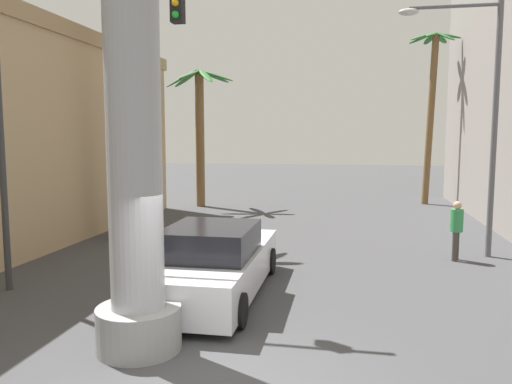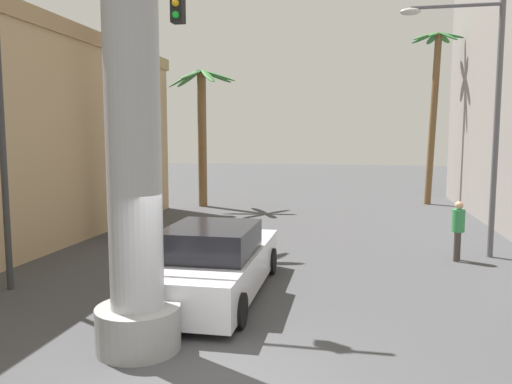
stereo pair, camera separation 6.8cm
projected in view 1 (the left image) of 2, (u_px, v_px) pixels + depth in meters
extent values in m
plane|color=#424244|center=(295.00, 240.00, 16.37)|extent=(88.98, 88.98, 0.00)
cylinder|color=#9E9EA3|center=(131.00, 39.00, 7.44)|extent=(0.84, 0.84, 9.67)
cylinder|color=gray|center=(139.00, 328.00, 7.94)|extent=(1.34, 1.34, 0.70)
cylinder|color=#59595E|center=(494.00, 131.00, 13.73)|extent=(0.16, 0.16, 7.06)
cylinder|color=#59595E|center=(454.00, 6.00, 13.57)|extent=(2.38, 0.10, 0.10)
ellipsoid|color=beige|center=(409.00, 12.00, 13.81)|extent=(0.56, 0.28, 0.20)
cylinder|color=#333333|center=(1.00, 143.00, 10.71)|extent=(0.14, 0.14, 6.48)
cube|color=black|center=(178.00, 4.00, 9.66)|extent=(0.24, 0.24, 0.70)
sphere|color=yellow|center=(175.00, 3.00, 9.53)|extent=(0.14, 0.14, 0.14)
sphere|color=green|center=(175.00, 15.00, 9.55)|extent=(0.14, 0.14, 0.14)
cylinder|color=black|center=(201.00, 258.00, 12.64)|extent=(0.23, 0.64, 0.64)
cylinder|color=black|center=(270.00, 261.00, 12.32)|extent=(0.23, 0.64, 0.64)
cylinder|color=black|center=(144.00, 304.00, 9.14)|extent=(0.23, 0.64, 0.64)
cylinder|color=black|center=(239.00, 311.00, 8.82)|extent=(0.23, 0.64, 0.64)
cube|color=silver|center=(216.00, 269.00, 10.70)|extent=(1.92, 5.13, 0.80)
cube|color=black|center=(211.00, 240.00, 10.25)|extent=(1.74, 2.16, 0.60)
cylinder|color=brown|center=(430.00, 121.00, 24.54)|extent=(0.55, 0.46, 8.30)
ellipsoid|color=#2C6A2D|center=(448.00, 36.00, 23.96)|extent=(1.27, 0.58, 0.43)
ellipsoid|color=#316F2D|center=(440.00, 38.00, 24.61)|extent=(1.00, 1.21, 0.44)
ellipsoid|color=#29682D|center=(430.00, 39.00, 24.80)|extent=(0.64, 1.28, 0.43)
ellipsoid|color=#24612D|center=(421.00, 38.00, 24.46)|extent=(1.26, 0.66, 0.52)
ellipsoid|color=#32772D|center=(422.00, 37.00, 24.14)|extent=(1.27, 0.67, 0.45)
ellipsoid|color=#2F6B2D|center=(431.00, 34.00, 23.68)|extent=(0.81, 1.27, 0.43)
ellipsoid|color=#265F2D|center=(445.00, 36.00, 23.67)|extent=(1.04, 1.10, 0.66)
cylinder|color=brown|center=(118.00, 99.00, 16.08)|extent=(0.98, 0.50, 9.18)
cylinder|color=brown|center=(200.00, 140.00, 23.91)|extent=(0.44, 0.45, 6.38)
ellipsoid|color=#2B6C2D|center=(217.00, 76.00, 23.38)|extent=(1.67, 0.45, 0.64)
ellipsoid|color=#2C672D|center=(215.00, 77.00, 24.10)|extent=(1.38, 1.49, 0.54)
ellipsoid|color=#265F2D|center=(199.00, 81.00, 24.43)|extent=(0.86, 1.54, 0.99)
ellipsoid|color=#2D652D|center=(187.00, 79.00, 24.08)|extent=(1.60, 0.99, 0.81)
ellipsoid|color=#2F682D|center=(182.00, 78.00, 23.44)|extent=(1.55, 0.90, 0.97)
ellipsoid|color=#305E2D|center=(189.00, 74.00, 22.84)|extent=(0.84, 1.68, 0.64)
ellipsoid|color=#2F6E2D|center=(206.00, 76.00, 22.83)|extent=(1.23, 1.50, 0.82)
cylinder|color=#3F3833|center=(456.00, 245.00, 13.73)|extent=(0.14, 0.14, 0.80)
cylinder|color=#3F3833|center=(455.00, 247.00, 13.56)|extent=(0.14, 0.14, 0.80)
cylinder|color=#338C4C|center=(457.00, 220.00, 13.57)|extent=(0.44, 0.44, 0.62)
sphere|color=tan|center=(457.00, 205.00, 13.52)|extent=(0.22, 0.22, 0.22)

